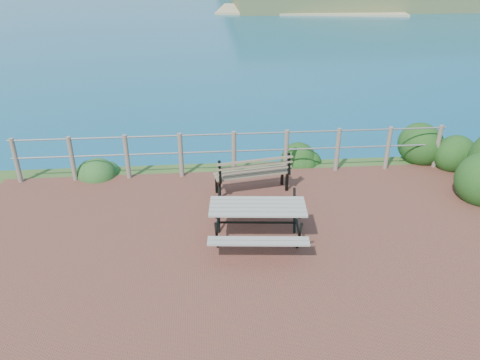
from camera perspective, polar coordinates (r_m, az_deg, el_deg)
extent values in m
cube|color=brown|center=(7.56, 1.13, -10.58)|extent=(10.00, 7.00, 0.12)
cylinder|color=#6B5B4C|center=(10.91, -25.62, 2.15)|extent=(0.10, 0.10, 1.00)
cylinder|color=#6B5B4C|center=(10.55, -19.80, 2.46)|extent=(0.10, 0.10, 1.00)
cylinder|color=#6B5B4C|center=(10.31, -13.62, 2.76)|extent=(0.10, 0.10, 1.00)
cylinder|color=#6B5B4C|center=(10.18, -7.22, 3.04)|extent=(0.10, 0.10, 1.00)
cylinder|color=#6B5B4C|center=(10.19, -0.74, 3.28)|extent=(0.10, 0.10, 1.00)
cylinder|color=#6B5B4C|center=(10.33, 5.64, 3.48)|extent=(0.10, 0.10, 1.00)
cylinder|color=#6B5B4C|center=(10.59, 11.79, 3.63)|extent=(0.10, 0.10, 1.00)
cylinder|color=#6B5B4C|center=(10.97, 17.58, 3.73)|extent=(0.10, 0.10, 1.00)
cylinder|color=#6B5B4C|center=(11.45, 22.94, 3.79)|extent=(0.10, 0.10, 1.00)
cylinder|color=slate|center=(10.02, -0.76, 5.64)|extent=(9.40, 0.04, 0.04)
cylinder|color=slate|center=(10.17, -0.75, 3.54)|extent=(9.40, 0.04, 0.04)
cube|color=gray|center=(7.81, 2.16, -3.26)|extent=(1.66, 0.80, 0.04)
cube|color=gray|center=(7.95, 2.13, -4.93)|extent=(1.62, 0.38, 0.04)
cube|color=gray|center=(7.95, 2.13, -4.93)|extent=(1.62, 0.38, 0.04)
cylinder|color=black|center=(7.97, 2.12, -5.20)|extent=(1.38, 0.16, 0.04)
cube|color=brown|center=(9.48, 1.46, 0.85)|extent=(1.58, 0.65, 0.03)
cube|color=brown|center=(9.36, 1.48, 2.33)|extent=(1.53, 0.39, 0.35)
cube|color=black|center=(9.57, 1.45, -0.29)|extent=(0.06, 0.07, 0.42)
cube|color=black|center=(9.57, 1.45, -0.29)|extent=(0.06, 0.07, 0.42)
cube|color=black|center=(9.57, 1.45, -0.29)|extent=(0.06, 0.07, 0.42)
cube|color=black|center=(9.57, 1.45, -0.29)|extent=(0.06, 0.07, 0.42)
ellipsoid|color=#153A12|center=(11.96, 22.68, 2.06)|extent=(1.14, 1.14, 1.63)
ellipsoid|color=#224F1D|center=(10.98, -16.16, 0.97)|extent=(0.85, 0.85, 0.62)
ellipsoid|color=#153A12|center=(11.21, 8.34, 2.35)|extent=(0.86, 0.86, 0.63)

